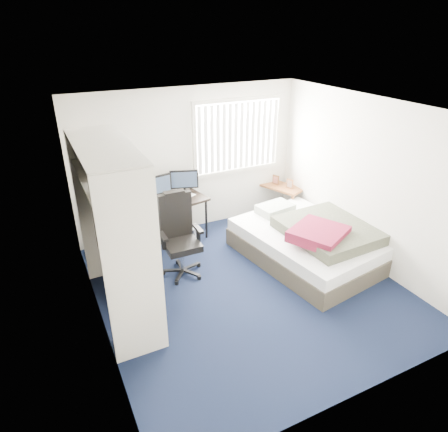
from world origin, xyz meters
name	(u,v)px	position (x,y,z in m)	size (l,w,h in m)	color
ground	(248,286)	(0.00, 0.00, 0.00)	(4.20, 4.20, 0.00)	black
room_shell	(251,188)	(0.00, 0.00, 1.51)	(4.20, 4.20, 4.20)	silver
window_assembly	(238,136)	(0.90, 2.04, 1.60)	(1.72, 0.09, 1.32)	white
closet	(115,217)	(-1.67, 0.27, 1.35)	(0.64, 1.84, 2.22)	beige
desk	(159,201)	(-0.69, 1.75, 0.78)	(1.64, 1.00, 1.21)	black
office_chair	(180,243)	(-0.71, 0.80, 0.48)	(0.60, 0.60, 1.25)	black
footstool	(187,230)	(-0.27, 1.66, 0.19)	(0.31, 0.25, 0.24)	white
nightstand	(281,189)	(1.75, 1.85, 0.51)	(0.71, 0.94, 0.76)	brown
bed	(311,241)	(1.27, 0.24, 0.30)	(1.96, 2.42, 0.72)	#3F382D
pine_box	(141,329)	(-1.65, -0.36, 0.15)	(0.40, 0.30, 0.30)	tan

